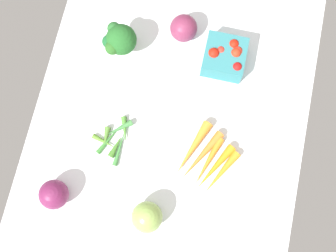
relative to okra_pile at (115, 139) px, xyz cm
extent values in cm
cube|color=white|center=(6.42, -13.78, -1.82)|extent=(104.00, 76.00, 2.00)
cone|color=#488631|center=(3.04, -2.17, 0.00)|extent=(7.49, 3.82, 1.65)
cone|color=#428C39|center=(-0.83, 1.66, -0.13)|extent=(8.75, 5.14, 1.37)
cone|color=#578D2C|center=(-1.50, 2.51, -0.10)|extent=(3.34, 7.36, 1.44)
cone|color=#448C42|center=(-2.41, -2.02, -0.12)|extent=(9.82, 1.76, 1.40)
cone|color=#508031|center=(-0.49, 2.38, 0.07)|extent=(6.45, 2.07, 1.78)
cone|color=#4A8730|center=(-1.97, -0.99, 0.11)|extent=(6.87, 3.46, 1.86)
cone|color=#438543|center=(2.79, -0.36, 0.08)|extent=(6.92, 7.72, 1.80)
sphere|color=#75234F|center=(-18.43, 11.38, 3.10)|extent=(7.85, 7.85, 7.85)
sphere|color=#91B356|center=(-18.83, -14.16, 3.25)|extent=(8.13, 8.13, 8.13)
cube|color=teal|center=(29.08, -25.09, 2.48)|extent=(11.55, 11.55, 6.61)
sphere|color=red|center=(29.78, -27.90, 5.50)|extent=(2.88, 2.88, 2.88)
sphere|color=red|center=(25.84, -28.96, 5.27)|extent=(2.73, 2.73, 2.73)
sphere|color=red|center=(28.39, -21.88, 5.32)|extent=(3.20, 3.20, 3.20)
sphere|color=red|center=(29.77, -23.63, 5.06)|extent=(2.45, 2.45, 2.45)
sphere|color=red|center=(32.28, -26.86, 5.25)|extent=(2.87, 2.87, 2.87)
sphere|color=red|center=(30.43, -28.21, 5.04)|extent=(3.04, 3.04, 3.04)
sphere|color=#7D2D4C|center=(35.04, -12.05, 3.13)|extent=(7.90, 7.90, 7.90)
cylinder|color=#9ACA89|center=(26.44, 3.92, 1.11)|extent=(3.33, 3.33, 3.86)
sphere|color=#246327|center=(26.44, 3.92, 6.28)|extent=(8.65, 8.65, 8.65)
sphere|color=#1D5E2D|center=(25.22, 7.16, 6.12)|extent=(3.77, 3.77, 3.77)
sphere|color=#2B6223|center=(23.44, 5.64, 6.72)|extent=(4.01, 4.01, 4.01)
sphere|color=#29652D|center=(28.80, 6.45, 7.29)|extent=(3.72, 3.72, 3.72)
cone|color=orange|center=(1.89, -21.71, 0.64)|extent=(16.61, 8.41, 2.92)
cone|color=orange|center=(0.37, -24.48, 0.44)|extent=(15.74, 10.15, 2.52)
cone|color=orange|center=(-0.78, -26.58, 0.27)|extent=(14.70, 6.56, 2.17)
cone|color=orange|center=(-1.95, -28.71, 0.46)|extent=(14.26, 9.36, 2.56)
cone|color=orange|center=(-3.02, -30.66, 0.40)|extent=(13.54, 8.70, 2.45)
camera|label=1|loc=(-19.26, -19.45, 116.20)|focal=45.74mm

